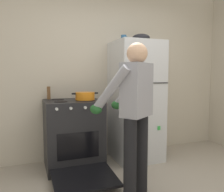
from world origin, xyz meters
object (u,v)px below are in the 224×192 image
(coffee_mug, at_px, (124,38))
(mixing_bowl, at_px, (141,38))
(refrigerator, at_px, (136,101))
(stove_range, at_px, (74,135))
(person_cook, at_px, (134,107))
(red_pot, at_px, (85,96))
(pepper_mill, at_px, (49,93))

(coffee_mug, xyz_separation_m, mixing_bowl, (0.26, -0.05, 0.01))
(refrigerator, relative_size, coffee_mug, 15.83)
(coffee_mug, bearing_deg, refrigerator, -15.84)
(stove_range, xyz_separation_m, person_cook, (0.43, -0.98, 0.50))
(refrigerator, bearing_deg, person_cook, -117.79)
(person_cook, bearing_deg, refrigerator, 62.21)
(red_pot, bearing_deg, mixing_bowl, 3.26)
(stove_range, distance_m, pepper_mill, 0.68)
(person_cook, distance_m, pepper_mill, 1.41)
(person_cook, distance_m, mixing_bowl, 1.46)
(stove_range, relative_size, mixing_bowl, 4.63)
(stove_range, xyz_separation_m, mixing_bowl, (1.04, 0.02, 1.38))
(red_pot, distance_m, pepper_mill, 0.52)
(person_cook, height_order, red_pot, person_cook)
(stove_range, height_order, pepper_mill, pepper_mill)
(pepper_mill, bearing_deg, coffee_mug, -7.90)
(red_pot, xyz_separation_m, pepper_mill, (-0.46, 0.25, 0.04))
(refrigerator, xyz_separation_m, person_cook, (-0.53, -1.00, 0.07))
(stove_range, relative_size, pepper_mill, 6.89)
(stove_range, bearing_deg, mixing_bowl, 1.00)
(stove_range, xyz_separation_m, red_pot, (0.16, -0.03, 0.54))
(stove_range, xyz_separation_m, pepper_mill, (-0.30, 0.22, 0.57))
(refrigerator, distance_m, stove_range, 1.05)
(pepper_mill, distance_m, mixing_bowl, 1.57)
(refrigerator, distance_m, person_cook, 1.13)
(stove_range, distance_m, red_pot, 0.56)
(coffee_mug, bearing_deg, mixing_bowl, -10.99)
(refrigerator, xyz_separation_m, stove_range, (-0.96, -0.02, -0.43))
(pepper_mill, bearing_deg, red_pot, -28.52)
(stove_range, relative_size, person_cook, 0.77)
(stove_range, bearing_deg, refrigerator, 1.07)
(person_cook, relative_size, coffee_mug, 14.28)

